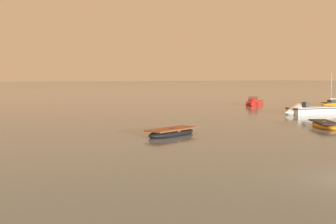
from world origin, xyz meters
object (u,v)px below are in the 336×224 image
motorboat_moored_0 (254,103)px  motorboat_moored_1 (304,112)px  rowboat_moored_3 (324,125)px  rowboat_moored_4 (172,133)px  sailboat_moored_0 (333,104)px

motorboat_moored_0 → motorboat_moored_1: 16.02m
rowboat_moored_3 → motorboat_moored_0: bearing=2.5°
rowboat_moored_4 → motorboat_moored_0: bearing=-159.4°
sailboat_moored_0 → motorboat_moored_0: bearing=-31.0°
sailboat_moored_0 → rowboat_moored_4: sailboat_moored_0 is taller
motorboat_moored_1 → rowboat_moored_3: bearing=58.3°
sailboat_moored_0 → rowboat_moored_3: size_ratio=1.08×
motorboat_moored_0 → rowboat_moored_3: 29.32m
sailboat_moored_0 → motorboat_moored_1: size_ratio=0.76×
motorboat_moored_0 → rowboat_moored_4: 36.77m
rowboat_moored_3 → sailboat_moored_0: bearing=-19.7°
motorboat_moored_0 → rowboat_moored_4: (-28.44, -23.31, -0.10)m
motorboat_moored_0 → rowboat_moored_4: bearing=1.1°
motorboat_moored_0 → rowboat_moored_3: size_ratio=1.13×
sailboat_moored_0 → motorboat_moored_1: bearing=29.6°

